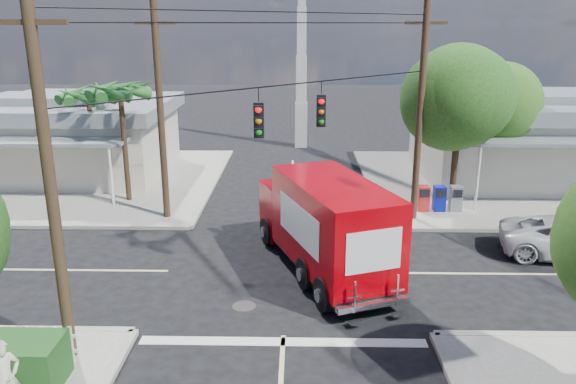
{
  "coord_description": "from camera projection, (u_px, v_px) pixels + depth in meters",
  "views": [
    {
      "loc": [
        0.4,
        -17.2,
        7.97
      ],
      "look_at": [
        0.0,
        2.0,
        2.2
      ],
      "focal_mm": 35.0,
      "sensor_mm": 36.0,
      "label": 1
    }
  ],
  "objects": [
    {
      "name": "ground",
      "position": [
        287.0,
        272.0,
        18.77
      ],
      "size": [
        120.0,
        120.0,
        0.0
      ],
      "primitive_type": "plane",
      "color": "black",
      "rests_on": "ground"
    },
    {
      "name": "sidewalk_ne",
      "position": [
        502.0,
        183.0,
        28.95
      ],
      "size": [
        14.12,
        14.12,
        0.14
      ],
      "color": "gray",
      "rests_on": "ground"
    },
    {
      "name": "sidewalk_nw",
      "position": [
        84.0,
        181.0,
        29.38
      ],
      "size": [
        14.12,
        14.12,
        0.14
      ],
      "color": "gray",
      "rests_on": "ground"
    },
    {
      "name": "road_markings",
      "position": [
        286.0,
        292.0,
        17.36
      ],
      "size": [
        32.0,
        32.0,
        0.01
      ],
      "color": "beige",
      "rests_on": "ground"
    },
    {
      "name": "building_ne",
      "position": [
        531.0,
        136.0,
        29.31
      ],
      "size": [
        11.8,
        10.2,
        4.5
      ],
      "color": "beige",
      "rests_on": "sidewalk_ne"
    },
    {
      "name": "building_nw",
      "position": [
        70.0,
        135.0,
        30.3
      ],
      "size": [
        10.8,
        10.2,
        4.3
      ],
      "color": "beige",
      "rests_on": "sidewalk_nw"
    },
    {
      "name": "radio_tower",
      "position": [
        301.0,
        61.0,
        36.28
      ],
      "size": [
        0.8,
        0.8,
        17.0
      ],
      "color": "silver",
      "rests_on": "ground"
    },
    {
      "name": "tree_ne_front",
      "position": [
        460.0,
        103.0,
        23.72
      ],
      "size": [
        4.21,
        4.14,
        6.66
      ],
      "color": "#422D1C",
      "rests_on": "sidewalk_ne"
    },
    {
      "name": "tree_ne_back",
      "position": [
        503.0,
        109.0,
        25.94
      ],
      "size": [
        3.77,
        3.66,
        5.82
      ],
      "color": "#422D1C",
      "rests_on": "sidewalk_ne"
    },
    {
      "name": "palm_nw_front",
      "position": [
        120.0,
        93.0,
        24.65
      ],
      "size": [
        3.01,
        3.08,
        5.59
      ],
      "color": "#422D1C",
      "rests_on": "sidewalk_nw"
    },
    {
      "name": "palm_nw_back",
      "position": [
        88.0,
        97.0,
        26.23
      ],
      "size": [
        3.01,
        3.08,
        5.19
      ],
      "color": "#422D1C",
      "rests_on": "sidewalk_nw"
    },
    {
      "name": "utility_poles",
      "position": [
        241.0,
        125.0,
        18.99
      ],
      "size": [
        12.0,
        10.68,
        9.0
      ],
      "color": "#473321",
      "rests_on": "ground"
    },
    {
      "name": "vending_boxes",
      "position": [
        439.0,
        198.0,
        24.38
      ],
      "size": [
        1.9,
        0.5,
        1.1
      ],
      "color": "red",
      "rests_on": "sidewalk_ne"
    },
    {
      "name": "delivery_truck",
      "position": [
        325.0,
        224.0,
        18.41
      ],
      "size": [
        4.7,
        7.83,
        3.26
      ],
      "color": "black",
      "rests_on": "ground"
    },
    {
      "name": "parked_car",
      "position": [
        575.0,
        239.0,
        19.75
      ],
      "size": [
        5.42,
        3.37,
        1.4
      ],
      "primitive_type": "imported",
      "rotation": [
        0.0,
        0.0,
        1.35
      ],
      "color": "silver",
      "rests_on": "ground"
    },
    {
      "name": "pedestrian",
      "position": [
        6.0,
        380.0,
        11.41
      ],
      "size": [
        0.71,
        0.77,
        1.77
      ],
      "primitive_type": "imported",
      "rotation": [
        0.0,
        0.0,
        0.98
      ],
      "color": "beige",
      "rests_on": "sidewalk_sw"
    }
  ]
}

